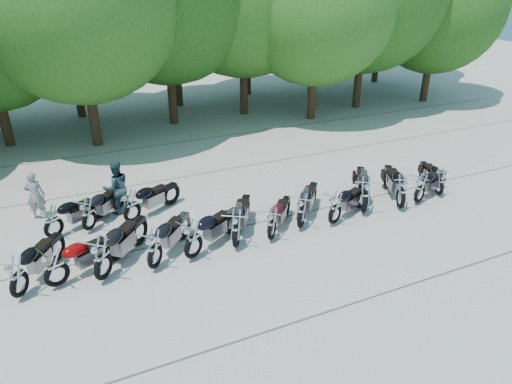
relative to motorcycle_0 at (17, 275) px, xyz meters
name	(u,v)px	position (x,y,z in m)	size (l,w,h in m)	color
ground	(278,247)	(6.69, -0.55, -0.65)	(90.00, 90.00, 0.00)	#9E9A8F
tree_6	(317,3)	(14.24, 10.27, 5.16)	(8.00, 8.00, 9.82)	#3A2614
tree_8	(438,6)	(22.52, 10.66, 4.83)	(7.53, 7.53, 9.25)	#3A2614
tree_11	(64,10)	(2.93, 15.88, 4.85)	(7.56, 7.56, 9.28)	#3A2614
tree_12	(172,2)	(8.49, 15.92, 5.08)	(7.88, 7.88, 9.67)	#3A2614
motorcycle_0	(17,275)	(0.00, 0.00, 0.00)	(0.70, 2.29, 1.30)	black
motorcycle_1	(55,266)	(0.85, 0.05, 0.00)	(0.69, 2.28, 1.29)	#7D0404
motorcycle_2	(102,257)	(1.94, -0.13, 0.07)	(0.77, 2.54, 1.44)	black
motorcycle_3	(154,248)	(3.24, -0.18, 0.02)	(0.71, 2.35, 1.33)	black
motorcycle_4	(193,238)	(4.30, -0.16, 0.03)	(0.73, 2.40, 1.35)	black
motorcycle_5	(236,227)	(5.59, -0.11, 0.03)	(0.73, 2.39, 1.35)	black
motorcycle_6	(272,223)	(6.69, -0.16, -0.06)	(0.64, 2.10, 1.18)	#3C080F
motorcycle_7	(302,210)	(7.81, 0.08, 0.01)	(0.71, 2.34, 1.32)	black
motorcycle_8	(335,207)	(8.88, -0.15, -0.02)	(0.68, 2.22, 1.26)	black
motorcycle_9	(365,194)	(10.16, 0.09, 0.07)	(0.78, 2.55, 1.44)	black
motorcycle_10	(402,191)	(11.45, -0.17, 0.04)	(0.74, 2.44, 1.38)	black
motorcycle_11	(421,188)	(12.30, -0.13, -0.03)	(0.66, 2.17, 1.23)	black
motorcycle_12	(440,181)	(13.40, 0.08, -0.07)	(0.62, 2.04, 1.15)	black
motorcycle_13	(52,220)	(0.89, 2.61, -0.03)	(0.66, 2.18, 1.23)	black
motorcycle_14	(88,213)	(1.89, 2.62, -0.03)	(0.67, 2.20, 1.25)	black
motorcycle_15	(131,205)	(3.17, 2.57, 0.00)	(0.70, 2.29, 1.30)	black
rider_0	(35,195)	(0.49, 4.19, 0.16)	(0.59, 0.39, 1.62)	gray
rider_1	(117,187)	(2.91, 3.50, 0.26)	(0.88, 0.69, 1.82)	#213C45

